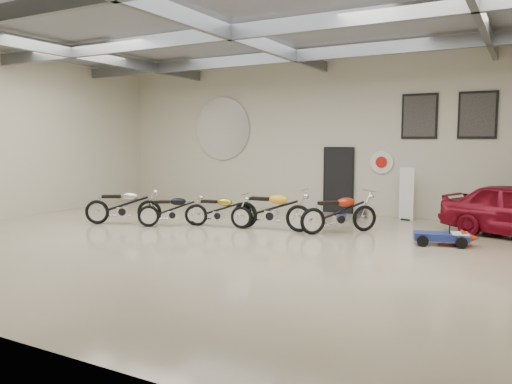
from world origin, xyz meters
The scene contains 17 objects.
floor centered at (0.00, 0.00, 0.00)m, with size 16.00×12.00×0.01m, color tan.
ceiling centered at (0.00, 0.00, 5.00)m, with size 16.00×12.00×0.01m, color gray.
back_wall centered at (0.00, 6.00, 2.50)m, with size 16.00×0.02×5.00m, color beige.
left_wall centered at (-8.00, 0.00, 2.50)m, with size 0.02×12.00×5.00m, color beige.
ceiling_beams centered at (0.00, 0.00, 4.75)m, with size 15.80×11.80×0.32m, color #5B5E63, non-canonical shape.
door centered at (0.50, 5.95, 1.05)m, with size 0.92×0.08×2.10m, color black.
logo_plaque centered at (-4.00, 5.95, 2.80)m, with size 2.30×0.06×1.16m, color silver, non-canonical shape.
poster_left centered at (3.00, 5.96, 3.10)m, with size 1.05×0.08×1.35m, color black, non-canonical shape.
poster_mid centered at (4.60, 5.96, 3.10)m, with size 1.05×0.08×1.35m, color black, non-canonical shape.
oil_sign centered at (1.90, 5.95, 1.70)m, with size 0.72×0.10×0.72m, color white, non-canonical shape.
banner_stand centered at (2.79, 5.50, 0.83)m, with size 0.45×0.18×1.67m, color white, non-canonical shape.
motorcycle_silver centered at (-4.12, 0.86, 0.55)m, with size 2.13×0.66×1.11m, color silver, non-canonical shape.
motorcycle_black centered at (-2.70, 1.28, 0.48)m, with size 1.84×0.57×0.96m, color silver, non-canonical shape.
motorcycle_gold centered at (-1.47, 1.76, 0.49)m, with size 1.88×0.58×0.98m, color silver, non-canonical shape.
motorcycle_yellow centered at (-0.01, 2.08, 0.57)m, with size 2.21×0.68×1.15m, color silver, non-canonical shape.
motorcycle_red centered at (1.72, 2.52, 0.55)m, with size 2.13×0.66×1.11m, color silver, non-canonical shape.
go_kart centered at (4.39, 2.23, 0.26)m, with size 1.45×0.65×0.52m, color navy, non-canonical shape.
Camera 1 is at (5.93, -9.66, 2.40)m, focal length 35.00 mm.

